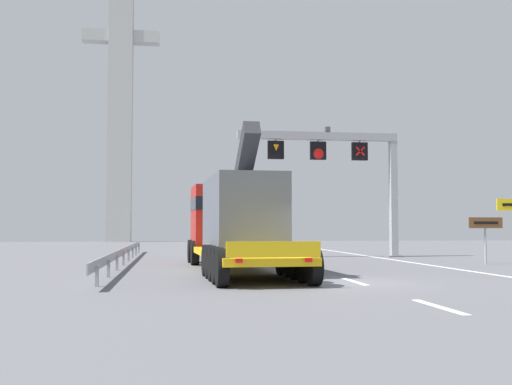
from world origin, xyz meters
name	(u,v)px	position (x,y,z in m)	size (l,w,h in m)	color
ground	(344,283)	(0.00, 0.00, 0.00)	(112.00, 112.00, 0.00)	#5B5B60
lane_markings	(252,251)	(0.39, 24.97, 0.01)	(0.20, 64.54, 0.01)	silver
edge_line_right	(396,260)	(6.20, 12.00, 0.01)	(0.20, 63.00, 0.01)	silver
overhead_lane_gantry	(342,159)	(4.42, 15.75, 5.65)	(9.60, 0.90, 7.48)	#9EA0A5
heavy_haul_truck_yellow	(233,220)	(-2.84, 6.35, 1.99)	(3.52, 14.15, 5.30)	yellow
tourist_info_sign_brown	(485,228)	(9.09, 8.19, 1.67)	(1.65, 0.15, 2.17)	#9EA0A5
guardrail_left	(125,251)	(-7.48, 11.29, 0.56)	(0.13, 26.57, 0.76)	#999EA3
bridge_pylon_distant	(121,73)	(-11.41, 55.24, 20.02)	(9.00, 2.00, 39.24)	#B7B7B2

